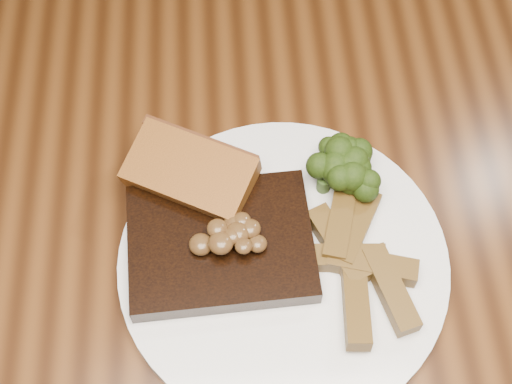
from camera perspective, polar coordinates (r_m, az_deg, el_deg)
dining_table at (r=0.79m, az=0.68°, el=-5.52°), size 1.60×0.90×0.75m
plate at (r=0.68m, az=2.18°, el=-5.68°), size 0.32×0.32×0.01m
steak at (r=0.66m, az=-2.83°, el=-4.21°), size 0.18×0.14×0.02m
steak_bone at (r=0.65m, az=-2.63°, el=-9.04°), size 0.14×0.02×0.02m
mushroom_pile at (r=0.64m, az=-1.80°, el=-3.46°), size 0.06×0.06×0.03m
garlic_bread at (r=0.70m, az=-5.14°, el=0.73°), size 0.14×0.11×0.03m
potato_wedges at (r=0.67m, az=7.52°, el=-4.83°), size 0.11×0.11×0.02m
broccoli_cluster at (r=0.70m, az=6.88°, el=2.44°), size 0.08×0.08×0.04m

